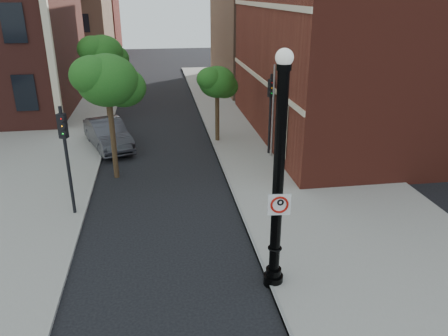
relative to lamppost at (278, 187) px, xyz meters
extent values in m
plane|color=black|center=(-2.18, 0.12, -3.18)|extent=(120.00, 120.00, 0.00)
cube|color=gray|center=(3.82, 10.12, -3.12)|extent=(8.00, 60.00, 0.12)
cube|color=gray|center=(-11.18, 18.12, -3.12)|extent=(10.00, 50.00, 0.12)
cube|color=gray|center=(-0.13, 10.12, -3.11)|extent=(0.10, 60.00, 0.14)
cube|color=maroon|center=(13.82, 14.12, 2.82)|extent=(22.00, 16.00, 12.00)
cube|color=black|center=(2.78, 9.12, -1.18)|extent=(0.08, 1.40, 2.40)
cube|color=beige|center=(2.79, 14.12, 0.32)|extent=(0.06, 16.00, 0.25)
cube|color=beige|center=(2.79, 14.12, 4.32)|extent=(0.06, 16.00, 0.25)
cube|color=beige|center=(-9.18, 17.12, 3.82)|extent=(0.40, 0.40, 14.00)
cube|color=#986C53|center=(-14.18, 44.12, 2.82)|extent=(12.00, 12.00, 12.00)
cube|color=maroon|center=(-14.18, 58.12, 1.82)|extent=(12.00, 12.00, 10.00)
cube|color=#986C53|center=(13.82, 30.12, 3.82)|extent=(22.00, 14.00, 14.00)
cylinder|color=black|center=(0.00, 0.00, -3.02)|extent=(0.58, 0.58, 0.31)
cylinder|color=black|center=(0.00, 0.00, -2.76)|extent=(0.46, 0.46, 0.26)
cylinder|color=black|center=(0.00, 0.00, 0.15)|extent=(0.31, 0.31, 6.03)
torus|color=black|center=(0.00, 0.00, -1.93)|extent=(0.42, 0.42, 0.06)
cylinder|color=black|center=(0.00, 0.00, 3.25)|extent=(0.37, 0.37, 0.16)
sphere|color=silver|center=(0.00, 0.00, 3.48)|extent=(0.46, 0.46, 0.46)
cube|color=white|center=(0.01, -0.18, -0.44)|extent=(0.64, 0.07, 0.64)
cube|color=black|center=(0.01, -0.18, -0.15)|extent=(0.64, 0.06, 0.05)
cube|color=black|center=(0.01, -0.18, -0.73)|extent=(0.64, 0.06, 0.05)
cube|color=black|center=(-0.28, -0.15, -0.44)|extent=(0.05, 0.01, 0.64)
cube|color=black|center=(0.31, -0.20, -0.44)|extent=(0.05, 0.01, 0.64)
torus|color=#A90F06|center=(0.01, -0.18, -0.44)|extent=(0.51, 0.10, 0.51)
cube|color=#A90F06|center=(0.01, -0.18, -0.44)|extent=(0.36, 0.04, 0.36)
cube|color=black|center=(-0.04, -0.17, -0.44)|extent=(0.06, 0.01, 0.30)
torus|color=black|center=(0.04, -0.18, -0.37)|extent=(0.20, 0.08, 0.20)
cylinder|color=black|center=(0.01, -0.18, -0.15)|extent=(0.03, 0.02, 0.03)
imported|color=#313136|center=(-5.95, 13.44, -2.38)|extent=(3.24, 5.15, 1.60)
cylinder|color=black|center=(-6.57, 5.42, -1.00)|extent=(0.13, 0.13, 4.37)
cube|color=black|center=(-6.57, 5.42, 0.46)|extent=(0.34, 0.33, 0.91)
sphere|color=#E50505|center=(-6.52, 5.29, 0.78)|extent=(0.16, 0.16, 0.16)
sphere|color=#FF8C00|center=(-6.52, 5.29, 0.51)|extent=(0.16, 0.16, 0.16)
sphere|color=#00E519|center=(-6.52, 5.29, 0.23)|extent=(0.16, 0.16, 0.16)
cylinder|color=black|center=(2.62, 10.90, -1.01)|extent=(0.13, 0.13, 4.33)
cube|color=black|center=(2.62, 10.90, 0.43)|extent=(0.34, 0.33, 0.90)
sphere|color=#E50505|center=(2.58, 10.77, 0.75)|extent=(0.16, 0.16, 0.16)
sphere|color=#FF8C00|center=(2.58, 10.77, 0.48)|extent=(0.16, 0.16, 0.16)
sphere|color=#00E519|center=(2.58, 10.77, 0.21)|extent=(0.16, 0.16, 0.16)
cylinder|color=#999999|center=(2.62, 10.40, -0.74)|extent=(0.10, 0.10, 4.87)
cylinder|color=#2F2112|center=(-5.22, 9.06, -1.05)|extent=(0.24, 0.24, 4.27)
ellipsoid|color=#185416|center=(-5.22, 9.06, 1.39)|extent=(2.68, 2.68, 2.28)
ellipsoid|color=#185416|center=(-4.61, 9.55, 0.97)|extent=(2.07, 2.07, 1.76)
ellipsoid|color=#185416|center=(-5.77, 8.70, 1.70)|extent=(1.95, 1.95, 1.66)
cylinder|color=#2F2112|center=(-6.42, 19.01, -1.07)|extent=(0.24, 0.24, 4.21)
ellipsoid|color=#185416|center=(-6.42, 19.01, 1.34)|extent=(2.65, 2.65, 2.25)
ellipsoid|color=#185416|center=(-5.81, 19.50, 0.91)|extent=(2.05, 2.05, 1.74)
ellipsoid|color=#185416|center=(-6.96, 18.65, 1.64)|extent=(1.93, 1.93, 1.64)
cylinder|color=#2F2112|center=(0.22, 13.53, -1.55)|extent=(0.24, 0.24, 3.27)
ellipsoid|color=#185416|center=(0.22, 13.53, 0.32)|extent=(2.05, 2.05, 1.75)
ellipsoid|color=#185416|center=(0.68, 13.90, 0.00)|extent=(1.59, 1.59, 1.35)
ellipsoid|color=#185416|center=(-0.20, 13.25, 0.56)|extent=(1.49, 1.49, 1.27)
camera|label=1|loc=(-3.12, -10.50, 4.95)|focal=35.00mm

